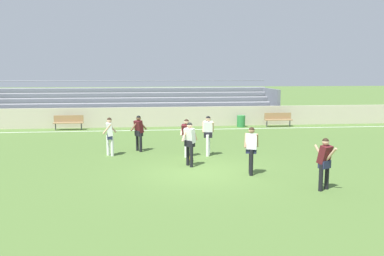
# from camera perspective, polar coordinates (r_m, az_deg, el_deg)

# --- Properties ---
(ground_plane) EXTENTS (160.00, 160.00, 0.00)m
(ground_plane) POSITION_cam_1_polar(r_m,az_deg,el_deg) (14.81, 1.27, -6.13)
(ground_plane) COLOR #4C6B30
(field_line_sideline) EXTENTS (44.00, 0.12, 0.01)m
(field_line_sideline) POSITION_cam_1_polar(r_m,az_deg,el_deg) (25.15, -2.02, -0.24)
(field_line_sideline) COLOR white
(field_line_sideline) RESTS_ON ground
(sideline_wall) EXTENTS (48.00, 0.16, 1.29)m
(sideline_wall) POSITION_cam_1_polar(r_m,az_deg,el_deg) (26.61, -2.30, 1.61)
(sideline_wall) COLOR beige
(sideline_wall) RESTS_ON ground
(bleacher_stand) EXTENTS (20.53, 4.15, 2.92)m
(bleacher_stand) POSITION_cam_1_polar(r_m,az_deg,el_deg) (29.10, -8.53, 3.28)
(bleacher_stand) COLOR #B2B2B7
(bleacher_stand) RESTS_ON ground
(bench_near_wall_gap) EXTENTS (1.80, 0.40, 0.90)m
(bench_near_wall_gap) POSITION_cam_1_polar(r_m,az_deg,el_deg) (26.16, -17.02, 0.93)
(bench_near_wall_gap) COLOR #99754C
(bench_near_wall_gap) RESTS_ON ground
(bench_far_right) EXTENTS (1.80, 0.40, 0.90)m
(bench_far_right) POSITION_cam_1_polar(r_m,az_deg,el_deg) (27.14, 12.06, 1.35)
(bench_far_right) COLOR #99754C
(bench_far_right) RESTS_ON ground
(trash_bin) EXTENTS (0.53, 0.53, 0.75)m
(trash_bin) POSITION_cam_1_polar(r_m,az_deg,el_deg) (26.58, 6.93, 0.96)
(trash_bin) COLOR #2D7F3D
(trash_bin) RESTS_ON ground
(player_white_on_ball) EXTENTS (0.67, 0.48, 1.69)m
(player_white_on_ball) POSITION_cam_1_polar(r_m,az_deg,el_deg) (15.39, -0.33, -1.73)
(player_white_on_ball) COLOR black
(player_white_on_ball) RESTS_ON ground
(player_white_overlapping) EXTENTS (0.53, 0.47, 1.72)m
(player_white_overlapping) POSITION_cam_1_polar(r_m,az_deg,el_deg) (17.34, 2.29, -0.57)
(player_white_overlapping) COLOR white
(player_white_overlapping) RESTS_ON ground
(player_dark_dropping_back) EXTENTS (0.77, 0.49, 1.64)m
(player_dark_dropping_back) POSITION_cam_1_polar(r_m,az_deg,el_deg) (18.44, -7.51, -0.31)
(player_dark_dropping_back) COLOR black
(player_dark_dropping_back) RESTS_ON ground
(player_dark_trailing_run) EXTENTS (0.58, 0.45, 1.61)m
(player_dark_trailing_run) POSITION_cam_1_polar(r_m,az_deg,el_deg) (17.13, -0.78, -0.93)
(player_dark_trailing_run) COLOR white
(player_dark_trailing_run) RESTS_ON ground
(player_white_wide_right) EXTENTS (0.57, 0.46, 1.66)m
(player_white_wide_right) POSITION_cam_1_polar(r_m,az_deg,el_deg) (17.67, -11.54, -0.71)
(player_white_wide_right) COLOR white
(player_white_wide_right) RESTS_ON ground
(player_dark_pressing_high) EXTENTS (0.50, 0.72, 1.62)m
(player_dark_pressing_high) POSITION_cam_1_polar(r_m,az_deg,el_deg) (12.96, 18.21, -4.24)
(player_dark_pressing_high) COLOR black
(player_dark_pressing_high) RESTS_ON ground
(player_white_deep_cover) EXTENTS (0.57, 0.42, 1.69)m
(player_white_deep_cover) POSITION_cam_1_polar(r_m,az_deg,el_deg) (14.31, 8.36, -2.58)
(player_white_deep_cover) COLOR black
(player_white_deep_cover) RESTS_ON ground
(soccer_ball) EXTENTS (0.22, 0.22, 0.22)m
(soccer_ball) POSITION_cam_1_polar(r_m,az_deg,el_deg) (16.39, -0.18, -4.34)
(soccer_ball) COLOR yellow
(soccer_ball) RESTS_ON ground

